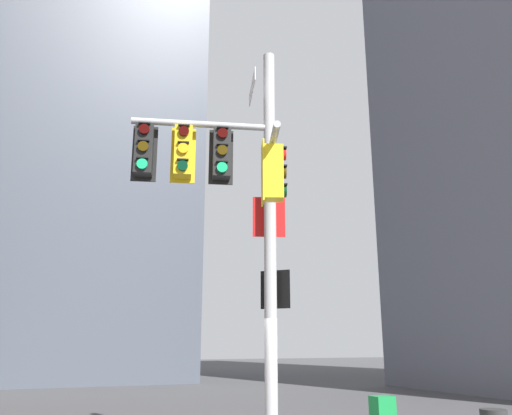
{
  "coord_description": "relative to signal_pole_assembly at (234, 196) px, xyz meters",
  "views": [
    {
      "loc": [
        -3.99,
        -8.85,
        2.06
      ],
      "look_at": [
        -0.35,
        -0.14,
        4.53
      ],
      "focal_mm": 36.49,
      "sensor_mm": 36.0,
      "label": 1
    }
  ],
  "objects": [
    {
      "name": "signal_pole_assembly",
      "position": [
        0.0,
        0.0,
        0.0
      ],
      "size": [
        3.02,
        2.44,
        7.89
      ],
      "color": "#B2B2B5",
      "rests_on": "ground"
    },
    {
      "name": "building_mid_block",
      "position": [
        -1.15,
        24.96,
        14.63
      ],
      "size": [
        12.45,
        12.45,
        38.81
      ],
      "primitive_type": "cube",
      "color": "#4C5460",
      "rests_on": "ground"
    }
  ]
}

